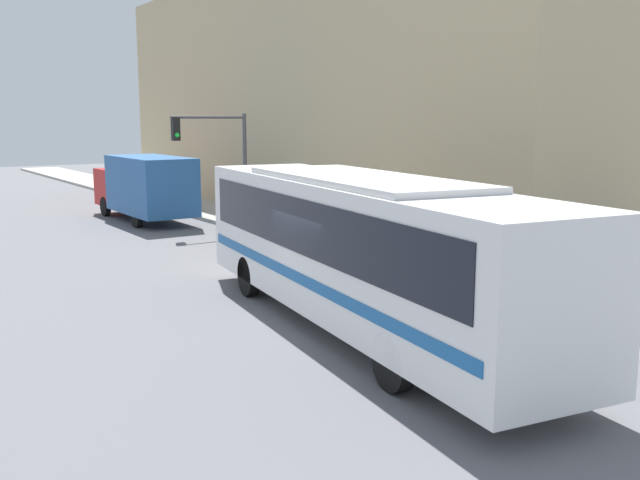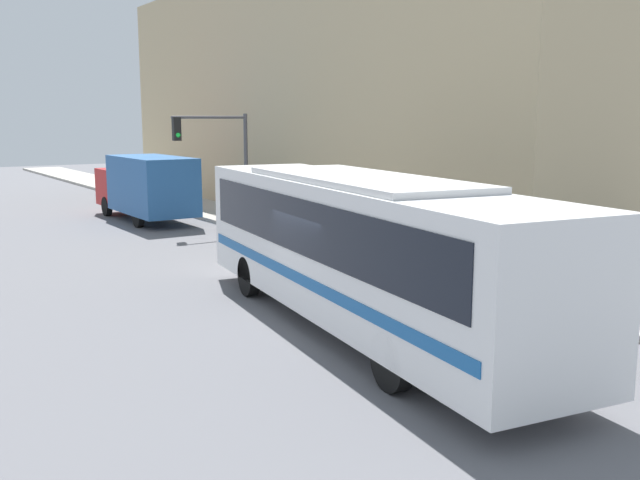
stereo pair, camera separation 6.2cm
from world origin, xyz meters
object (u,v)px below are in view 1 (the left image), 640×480
fire_hydrant (407,253)px  parking_meter (331,222)px  city_bus (359,242)px  delivery_truck (144,185)px  traffic_light_pole (218,148)px  pedestrian_near_corner (317,212)px

fire_hydrant → parking_meter: parking_meter is taller
city_bus → fire_hydrant: (4.74, 3.94, -1.36)m
delivery_truck → parking_meter: 11.05m
traffic_light_pole → delivery_truck: bearing=110.8°
traffic_light_pole → parking_meter: traffic_light_pole is taller
city_bus → delivery_truck: (2.07, 18.60, -0.35)m
traffic_light_pole → pedestrian_near_corner: (1.94, -4.27, -2.26)m
city_bus → pedestrian_near_corner: bearing=69.7°
parking_meter → fire_hydrant: bearing=-90.0°
delivery_truck → pedestrian_near_corner: (3.54, -8.48, -0.52)m
delivery_truck → parking_meter: bearing=-76.0°
city_bus → pedestrian_near_corner: city_bus is taller
fire_hydrant → traffic_light_pole: traffic_light_pole is taller
parking_meter → pedestrian_near_corner: bearing=68.5°
fire_hydrant → city_bus: bearing=-140.2°
fire_hydrant → traffic_light_pole: bearing=95.8°
fire_hydrant → pedestrian_near_corner: 6.25m
city_bus → traffic_light_pole: bearing=84.4°
city_bus → parking_meter: size_ratio=10.04×
fire_hydrant → pedestrian_near_corner: (0.88, 6.17, 0.49)m
fire_hydrant → pedestrian_near_corner: size_ratio=0.46×
city_bus → parking_meter: bearing=67.7°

